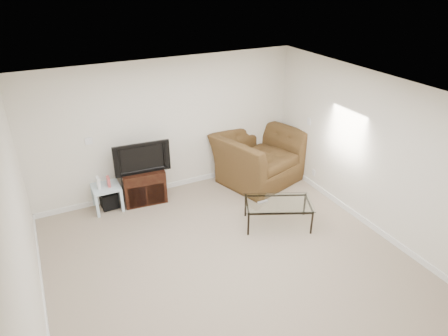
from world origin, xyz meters
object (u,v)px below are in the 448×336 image
subwoofer (109,200)px  recliner (259,149)px  tv_stand (144,185)px  television (141,156)px  side_table (107,197)px  coffee_table (278,214)px

subwoofer → recliner: (2.92, -0.25, 0.51)m
tv_stand → television: (-0.00, -0.03, 0.59)m
television → subwoofer: (-0.64, 0.05, -0.74)m
subwoofer → recliner: size_ratio=0.19×
subwoofer → recliner: bearing=-4.9°
television → subwoofer: size_ratio=3.20×
recliner → tv_stand: bearing=156.8°
side_table → coffee_table: bearing=-36.0°
subwoofer → coffee_table: (2.39, -1.78, 0.05)m
television → recliner: recliner is taller
subwoofer → coffee_table: 2.98m
subwoofer → coffee_table: bearing=-36.6°
side_table → coffee_table: 2.99m
television → coffee_table: 2.56m
side_table → recliner: (2.95, -0.23, 0.44)m
recliner → coffee_table: bearing=-126.6°
television → recliner: bearing=-0.9°
recliner → coffee_table: size_ratio=1.40×
side_table → recliner: bearing=-4.5°
tv_stand → television: size_ratio=0.82×
subwoofer → recliner: 2.98m
subwoofer → tv_stand: bearing=-1.7°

